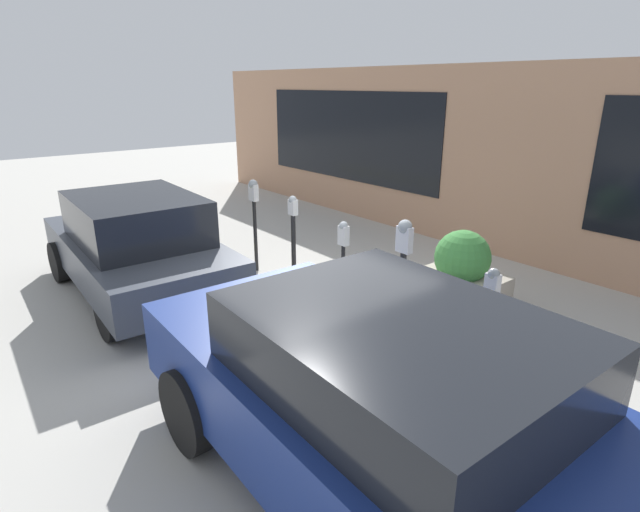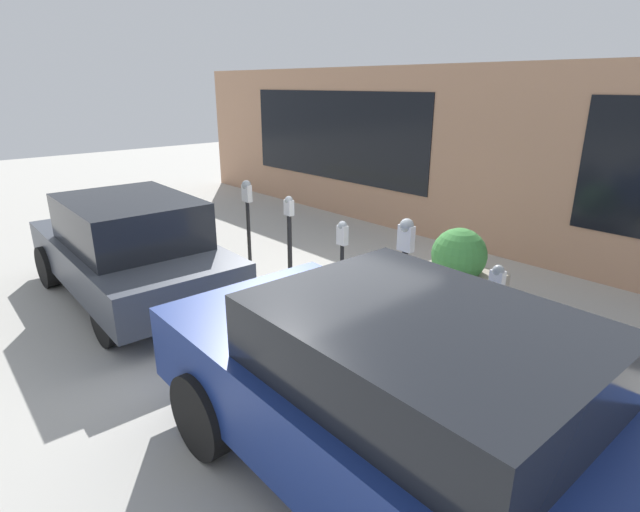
% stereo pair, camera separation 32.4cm
% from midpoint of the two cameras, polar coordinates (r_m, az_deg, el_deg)
% --- Properties ---
extents(ground_plane, '(40.00, 40.00, 0.00)m').
position_cam_midpoint_polar(ground_plane, '(6.73, 0.29, -7.76)').
color(ground_plane, '#ADAAA3').
extents(curb_strip, '(19.00, 0.16, 0.04)m').
position_cam_midpoint_polar(curb_strip, '(6.68, -0.25, -7.81)').
color(curb_strip, gold).
rests_on(curb_strip, ground_plane).
extents(building_facade, '(19.00, 0.17, 3.40)m').
position_cam_midpoint_polar(building_facade, '(9.58, 21.85, 9.74)').
color(building_facade, tan).
rests_on(building_facade, ground_plane).
extents(parking_meter_nearest, '(0.14, 0.12, 1.32)m').
position_cam_midpoint_polar(parking_meter_nearest, '(5.43, 20.41, -5.92)').
color(parking_meter_nearest, black).
rests_on(parking_meter_nearest, ground_plane).
extents(parking_meter_second, '(0.20, 0.17, 1.56)m').
position_cam_midpoint_polar(parking_meter_second, '(6.01, 11.02, -0.40)').
color(parking_meter_second, black).
rests_on(parking_meter_second, ground_plane).
extents(parking_meter_middle, '(0.14, 0.12, 1.32)m').
position_cam_midpoint_polar(parking_meter_middle, '(6.74, 4.06, 0.75)').
color(parking_meter_middle, black).
rests_on(parking_meter_middle, ground_plane).
extents(parking_meter_fourth, '(0.14, 0.12, 1.49)m').
position_cam_midpoint_polar(parking_meter_fourth, '(7.51, -1.83, 2.75)').
color(parking_meter_fourth, black).
rests_on(parking_meter_fourth, ground_plane).
extents(parking_meter_farthest, '(0.18, 0.15, 1.57)m').
position_cam_midpoint_polar(parking_meter_farthest, '(8.32, -6.43, 5.64)').
color(parking_meter_farthest, black).
rests_on(parking_meter_farthest, ground_plane).
extents(planter_box, '(1.11, 0.95, 1.17)m').
position_cam_midpoint_polar(planter_box, '(7.25, 17.01, -2.32)').
color(planter_box, '#A39989').
rests_on(planter_box, ground_plane).
extents(parked_car_front, '(4.44, 2.08, 1.59)m').
position_cam_midpoint_polar(parked_car_front, '(3.85, 9.54, -16.01)').
color(parked_car_front, navy).
rests_on(parked_car_front, ground_plane).
extents(parked_car_middle, '(4.15, 1.96, 1.53)m').
position_cam_midpoint_polar(parked_car_middle, '(7.84, -19.12, 1.29)').
color(parked_car_middle, '#383D47').
rests_on(parked_car_middle, ground_plane).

